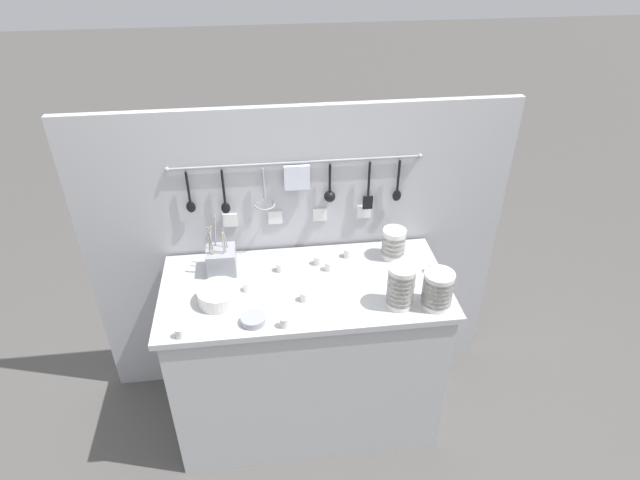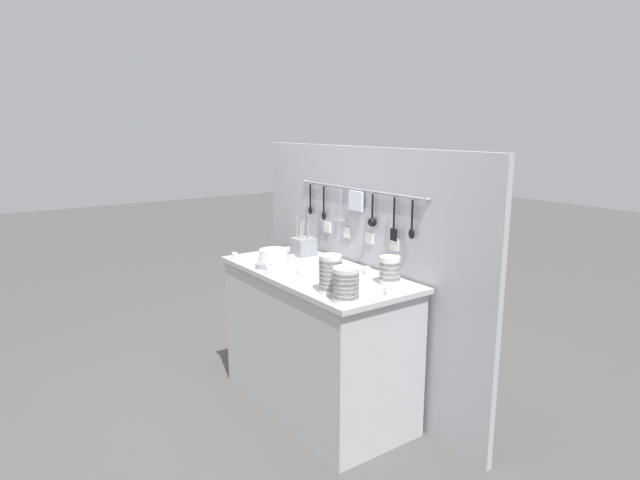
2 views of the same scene
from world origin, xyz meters
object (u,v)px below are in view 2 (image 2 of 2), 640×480
cup_front_right (388,291)px  cup_mid_row (345,266)px  cup_edge_far (300,269)px  cup_beside_plates (323,261)px  plate_stack (274,255)px  steel_mixing_bowl (264,266)px  cup_edge_near (343,269)px  bowl_stack_short_front (346,285)px  cup_back_left (235,256)px  cup_front_left (292,259)px  bowl_stack_nested_right (330,274)px  cup_by_caddy (367,270)px  cutlery_caddy (303,246)px  bowl_stack_tall_left (390,270)px  cup_back_right (269,270)px

cup_front_right → cup_mid_row: same height
cup_edge_far → cup_beside_plates: same height
plate_stack → cup_mid_row: size_ratio=4.10×
steel_mixing_bowl → cup_edge_near: cup_edge_near is taller
cup_front_right → cup_edge_far: bearing=-167.8°
bowl_stack_short_front → cup_edge_far: size_ratio=3.76×
cup_mid_row → cup_back_left: bearing=-145.0°
cup_front_left → cup_edge_near: bearing=15.9°
bowl_stack_nested_right → cup_front_left: size_ratio=4.39×
cup_back_left → cup_by_caddy: same height
bowl_stack_nested_right → plate_stack: size_ratio=1.07×
cup_edge_far → bowl_stack_short_front: bearing=-10.2°
bowl_stack_nested_right → plate_stack: bowl_stack_nested_right is taller
steel_mixing_bowl → plate_stack: bearing=132.8°
cutlery_caddy → cup_front_right: bearing=-7.7°
bowl_stack_tall_left → cup_beside_plates: size_ratio=3.33×
steel_mixing_bowl → cup_by_caddy: bearing=41.9°
bowl_stack_tall_left → bowl_stack_short_front: size_ratio=0.89×
cup_edge_near → cup_front_left: bearing=-164.1°
cup_back_left → steel_mixing_bowl: bearing=9.6°
bowl_stack_short_front → cup_beside_plates: bearing=153.2°
bowl_stack_nested_right → cup_edge_far: bearing=168.9°
cup_by_caddy → cup_beside_plates: same height
bowl_stack_short_front → cup_back_right: size_ratio=3.76×
cup_edge_near → cup_edge_far: (-0.14, -0.21, 0.00)m
cup_back_left → bowl_stack_nested_right: bearing=5.4°
plate_stack → cutlery_caddy: (0.01, 0.23, 0.03)m
bowl_stack_tall_left → cup_front_left: bowl_stack_tall_left is taller
bowl_stack_nested_right → cup_beside_plates: (-0.51, 0.31, -0.08)m
cup_front_left → cup_edge_far: bearing=-22.0°
cup_beside_plates → bowl_stack_nested_right: bearing=-31.9°
bowl_stack_tall_left → cup_edge_near: size_ratio=3.33×
plate_stack → steel_mixing_bowl: (0.15, -0.16, -0.02)m
cup_back_right → cup_front_right: size_ratio=1.00×
cup_back_left → cup_beside_plates: 0.59m
cup_beside_plates → cup_mid_row: 0.19m
bowl_stack_tall_left → cup_front_left: (-0.72, -0.18, -0.05)m
plate_stack → cup_back_left: 0.26m
steel_mixing_bowl → cup_back_left: 0.30m
cup_back_right → cup_front_left: bearing=120.1°
cup_edge_near → bowl_stack_short_front: bearing=-36.0°
bowl_stack_tall_left → cup_edge_far: 0.55m
plate_stack → cup_back_right: 0.34m
steel_mixing_bowl → cup_edge_near: 0.50m
cup_front_right → cup_beside_plates: same height
cup_back_left → cup_beside_plates: (0.44, 0.40, 0.00)m
plate_stack → cup_back_left: size_ratio=4.10×
cup_back_right → plate_stack: bearing=144.3°
bowl_stack_nested_right → cup_back_right: size_ratio=4.39×
cup_edge_far → cup_front_right: size_ratio=1.00×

